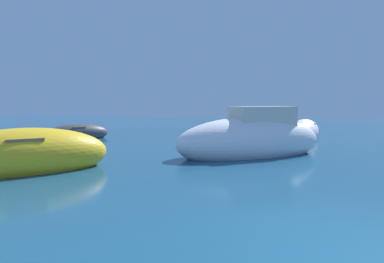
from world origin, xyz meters
name	(u,v)px	position (x,y,z in m)	size (l,w,h in m)	color
ground	(375,258)	(0.00, 0.00, 0.00)	(80.00, 80.00, 0.00)	navy
moored_boat_0	(78,133)	(-11.15, 11.80, 0.31)	(3.32, 3.24, 1.11)	#3F3F47
moored_boat_1	(25,156)	(-8.08, 3.79, 0.46)	(4.77, 4.47, 1.65)	gold
moored_boat_3	(304,131)	(1.47, 14.94, 0.38)	(2.59, 5.22, 1.38)	white
moored_boat_5	(252,140)	(-1.55, 7.97, 0.60)	(6.31, 5.11, 2.30)	white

